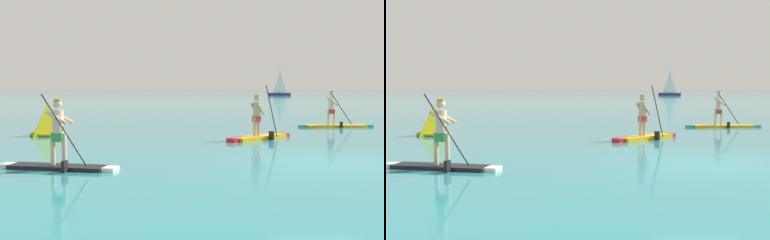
% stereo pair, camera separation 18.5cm
% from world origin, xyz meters
% --- Properties ---
extents(ground, '(440.00, 440.00, 0.00)m').
position_xyz_m(ground, '(0.00, 0.00, 0.00)').
color(ground, teal).
extents(paddleboarder_near_left, '(2.93, 1.33, 1.85)m').
position_xyz_m(paddleboarder_near_left, '(-6.65, -0.27, 0.39)').
color(paddleboarder_near_left, black).
rests_on(paddleboarder_near_left, ground).
extents(paddleboarder_mid_center, '(2.77, 2.23, 2.01)m').
position_xyz_m(paddleboarder_mid_center, '(-0.40, 5.65, 0.31)').
color(paddleboarder_mid_center, yellow).
rests_on(paddleboarder_mid_center, ground).
extents(paddleboarder_far_right, '(3.61, 0.90, 1.77)m').
position_xyz_m(paddleboarder_far_right, '(4.52, 10.68, 0.35)').
color(paddleboarder_far_right, yellow).
rests_on(paddleboarder_far_right, ground).
extents(race_marker_buoy, '(1.57, 1.57, 1.23)m').
position_xyz_m(race_marker_buoy, '(-8.49, 7.81, 0.55)').
color(race_marker_buoy, yellow).
rests_on(race_marker_buoy, ground).
extents(sailboat_right_horizon, '(4.74, 2.65, 6.03)m').
position_xyz_m(sailboat_right_horizon, '(23.75, 88.87, 0.89)').
color(sailboat_right_horizon, navy).
rests_on(sailboat_right_horizon, ground).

